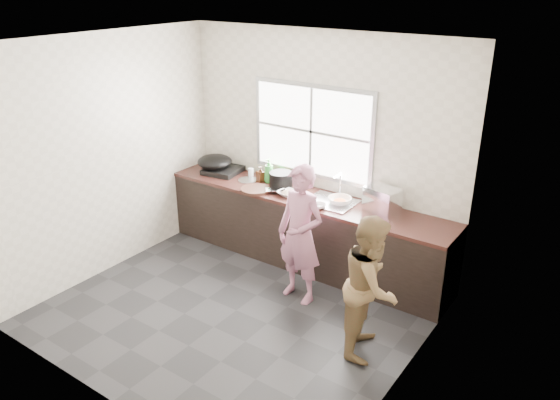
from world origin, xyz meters
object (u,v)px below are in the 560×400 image
Objects in this scene: bowl_crabs at (340,202)px; dish_rack at (382,200)px; bottle_brown_short at (276,177)px; glass_jar at (251,172)px; pot_lid_left at (225,172)px; woman at (300,239)px; black_pot at (281,180)px; plate_food at (250,187)px; bottle_green at (269,171)px; pot_lid_right at (248,180)px; wok at (215,162)px; bowl_held at (319,205)px; bowl_mince at (288,193)px; bottle_brown_tall at (261,175)px; person_side at (371,285)px; burner at (223,170)px; cutting_board at (255,190)px.

bowl_crabs is 0.60× the size of dish_rack.
glass_jar is (-0.40, 0.01, -0.02)m from bottle_brown_short.
pot_lid_left is (-1.74, 0.08, -0.03)m from bowl_crabs.
black_pot is (-0.76, 0.73, 0.26)m from woman.
bowl_crabs is 1.14m from plate_food.
bottle_green is (0.07, 0.29, 0.14)m from plate_food.
bowl_crabs is at bearing -0.04° from pot_lid_right.
bottle_green reaches higher than plate_food.
bowl_held is at bearing -7.39° from wok.
bowl_mince is 1.28× the size of bottle_brown_tall.
glass_jar is at bearing 46.69° from person_side.
bottle_brown_short is (0.18, 0.08, -0.01)m from bottle_brown_tall.
dish_rack is 1.46× the size of pot_lid_right.
plate_food is at bearing 177.74° from bowl_held.
glass_jar reaches higher than bowl_mince.
person_side is 2.33m from bottle_green.
plate_food is at bearing -23.02° from pot_lid_left.
bottle_brown_tall is (-0.54, 0.19, 0.06)m from bowl_mince.
bottle_brown_short is 0.35× the size of burner.
bowl_crabs reaches higher than pot_lid_left.
pot_lid_right is (-1.24, 0.71, 0.16)m from woman.
bottle_brown_short is (-1.91, 1.21, 0.26)m from person_side.
bottle_brown_short is at bearing 142.86° from bowl_mince.
bowl_crabs is 0.49× the size of burner.
bowl_mince is at bearing -36.27° from black_pot.
bowl_crabs is at bearing 12.37° from cutting_board.
burner reaches higher than cutting_board.
bottle_green is at bearing 23.68° from pot_lid_right.
glass_jar is (-0.56, 0.13, -0.05)m from black_pot.
person_side is at bearing -22.47° from burner.
bowl_mince is 0.53× the size of burner.
cutting_board is 1.04m from bowl_crabs.
bowl_mince is at bearing 7.16° from plate_food.
bottle_brown_short is at bearing -1.19° from glass_jar.
dish_rack is (1.84, -0.06, 0.08)m from glass_jar.
glass_jar is (-0.26, 0.34, 0.04)m from plate_food.
bowl_mince is 1.07× the size of bowl_crabs.
black_pot is (-0.20, 0.15, 0.07)m from bowl_mince.
bottle_brown_tall reaches higher than bowl_held.
bowl_crabs is 1.74m from pot_lid_left.
person_side is 3.01× the size of wok.
glass_jar is at bearing 162.94° from bowl_held.
bottle_brown_tall is (-0.34, 0.04, -0.01)m from black_pot.
pot_lid_right is (-1.77, -0.10, -0.13)m from dish_rack.
wok is 1.25× the size of dish_rack.
black_pot is at bearing -13.31° from glass_jar.
pot_lid_right is at bearing 49.10° from person_side.
cutting_board is (-0.95, 0.48, 0.18)m from woman.
bowl_crabs is at bearing 25.74° from person_side.
burner reaches higher than bowl_mince.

